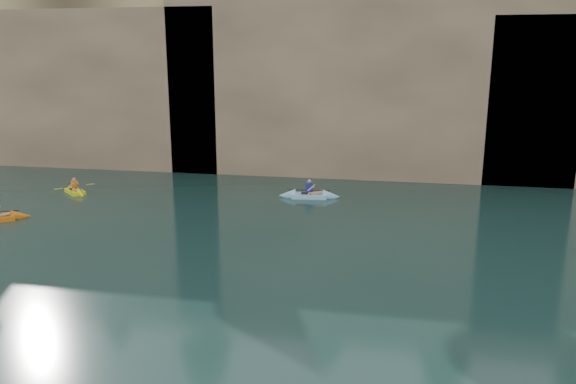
# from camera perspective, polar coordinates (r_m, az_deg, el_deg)

# --- Properties ---
(ground) EXTENTS (160.00, 160.00, 0.00)m
(ground) POSITION_cam_1_polar(r_m,az_deg,el_deg) (14.46, -6.98, -16.73)
(ground) COLOR black
(ground) RESTS_ON ground
(cliff) EXTENTS (70.00, 16.00, 12.00)m
(cliff) POSITION_cam_1_polar(r_m,az_deg,el_deg) (42.04, 5.60, 11.85)
(cliff) COLOR tan
(cliff) RESTS_ON ground
(cliff_slab_west) EXTENTS (26.00, 2.40, 10.56)m
(cliff_slab_west) POSITION_cam_1_polar(r_m,az_deg,el_deg) (42.02, -24.28, 9.75)
(cliff_slab_west) COLOR tan
(cliff_slab_west) RESTS_ON ground
(cliff_slab_center) EXTENTS (24.00, 2.40, 11.40)m
(cliff_slab_center) POSITION_cam_1_polar(r_m,az_deg,el_deg) (34.52, 7.75, 10.91)
(cliff_slab_center) COLOR tan
(cliff_slab_center) RESTS_ON ground
(sea_cave_west) EXTENTS (4.50, 1.00, 4.00)m
(sea_cave_west) POSITION_cam_1_polar(r_m,az_deg,el_deg) (40.66, -22.03, 5.20)
(sea_cave_west) COLOR black
(sea_cave_west) RESTS_ON ground
(sea_cave_center) EXTENTS (3.50, 1.00, 3.20)m
(sea_cave_center) POSITION_cam_1_polar(r_m,az_deg,el_deg) (35.18, -2.35, 4.35)
(sea_cave_center) COLOR black
(sea_cave_center) RESTS_ON ground
(sea_cave_east) EXTENTS (5.00, 1.00, 4.50)m
(sea_cave_east) POSITION_cam_1_polar(r_m,az_deg,el_deg) (34.68, 20.85, 4.42)
(sea_cave_east) COLOR black
(sea_cave_east) RESTS_ON ground
(kayaker_yellow) EXTENTS (2.43, 2.17, 1.07)m
(kayaker_yellow) POSITION_cam_1_polar(r_m,az_deg,el_deg) (32.68, -20.83, 0.11)
(kayaker_yellow) COLOR yellow
(kayaker_yellow) RESTS_ON ground
(kayaker_ltblue_mid) EXTENTS (3.28, 2.42, 1.23)m
(kayaker_ltblue_mid) POSITION_cam_1_polar(r_m,az_deg,el_deg) (29.57, 2.17, -0.32)
(kayaker_ltblue_mid) COLOR #98D8FF
(kayaker_ltblue_mid) RESTS_ON ground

